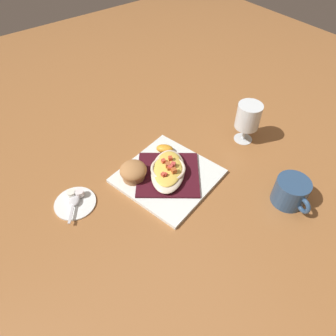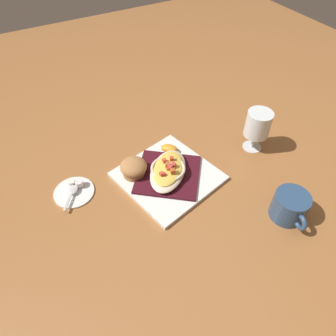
{
  "view_description": "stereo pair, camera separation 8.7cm",
  "coord_description": "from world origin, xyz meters",
  "px_view_note": "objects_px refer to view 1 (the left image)",
  "views": [
    {
      "loc": [
        -0.36,
        -0.47,
        0.68
      ],
      "look_at": [
        0.0,
        0.0,
        0.04
      ],
      "focal_mm": 32.27,
      "sensor_mm": 36.0,
      "label": 1
    },
    {
      "loc": [
        -0.29,
        -0.52,
        0.68
      ],
      "look_at": [
        0.0,
        0.0,
        0.04
      ],
      "focal_mm": 32.27,
      "sensor_mm": 36.0,
      "label": 2
    }
  ],
  "objects_px": {
    "gratin_dish": "(168,170)",
    "muffin": "(133,172)",
    "square_plate": "(168,176)",
    "coffee_mug": "(290,193)",
    "creamer_saucer": "(75,203)",
    "spoon": "(74,202)",
    "creamer_cup_0": "(80,193)",
    "orange_garnish": "(165,149)",
    "creamer_cup_1": "(71,193)",
    "stemmed_glass": "(248,118)"
  },
  "relations": [
    {
      "from": "creamer_cup_1",
      "to": "coffee_mug",
      "type": "bearing_deg",
      "value": -38.62
    },
    {
      "from": "creamer_cup_0",
      "to": "gratin_dish",
      "type": "bearing_deg",
      "value": -20.91
    },
    {
      "from": "coffee_mug",
      "to": "creamer_cup_0",
      "type": "xyz_separation_m",
      "value": [
        -0.45,
        0.36,
        -0.02
      ]
    },
    {
      "from": "square_plate",
      "to": "creamer_cup_0",
      "type": "bearing_deg",
      "value": 159.11
    },
    {
      "from": "muffin",
      "to": "coffee_mug",
      "type": "height_order",
      "value": "coffee_mug"
    },
    {
      "from": "creamer_saucer",
      "to": "creamer_cup_0",
      "type": "height_order",
      "value": "creamer_cup_0"
    },
    {
      "from": "square_plate",
      "to": "spoon",
      "type": "relative_size",
      "value": 3.02
    },
    {
      "from": "square_plate",
      "to": "orange_garnish",
      "type": "bearing_deg",
      "value": 57.76
    },
    {
      "from": "creamer_cup_0",
      "to": "creamer_cup_1",
      "type": "relative_size",
      "value": 1.0
    },
    {
      "from": "muffin",
      "to": "coffee_mug",
      "type": "bearing_deg",
      "value": -47.41
    },
    {
      "from": "coffee_mug",
      "to": "spoon",
      "type": "bearing_deg",
      "value": 143.97
    },
    {
      "from": "orange_garnish",
      "to": "creamer_saucer",
      "type": "height_order",
      "value": "orange_garnish"
    },
    {
      "from": "gratin_dish",
      "to": "muffin",
      "type": "xyz_separation_m",
      "value": [
        -0.09,
        0.05,
        0.0
      ]
    },
    {
      "from": "stemmed_glass",
      "to": "creamer_cup_0",
      "type": "relative_size",
      "value": 5.72
    },
    {
      "from": "square_plate",
      "to": "coffee_mug",
      "type": "relative_size",
      "value": 2.17
    },
    {
      "from": "creamer_saucer",
      "to": "creamer_cup_0",
      "type": "distance_m",
      "value": 0.03
    },
    {
      "from": "spoon",
      "to": "creamer_cup_0",
      "type": "xyz_separation_m",
      "value": [
        0.02,
        0.02,
        0.0
      ]
    },
    {
      "from": "creamer_saucer",
      "to": "creamer_cup_0",
      "type": "relative_size",
      "value": 4.76
    },
    {
      "from": "creamer_saucer",
      "to": "spoon",
      "type": "relative_size",
      "value": 1.35
    },
    {
      "from": "muffin",
      "to": "spoon",
      "type": "relative_size",
      "value": 0.92
    },
    {
      "from": "muffin",
      "to": "creamer_cup_1",
      "type": "height_order",
      "value": "muffin"
    },
    {
      "from": "muffin",
      "to": "creamer_cup_0",
      "type": "distance_m",
      "value": 0.16
    },
    {
      "from": "creamer_cup_0",
      "to": "spoon",
      "type": "bearing_deg",
      "value": -148.27
    },
    {
      "from": "stemmed_glass",
      "to": "creamer_cup_1",
      "type": "distance_m",
      "value": 0.58
    },
    {
      "from": "square_plate",
      "to": "creamer_saucer",
      "type": "xyz_separation_m",
      "value": [
        -0.26,
        0.08,
        -0.0
      ]
    },
    {
      "from": "creamer_cup_0",
      "to": "creamer_cup_1",
      "type": "xyz_separation_m",
      "value": [
        -0.02,
        0.01,
        0.0
      ]
    },
    {
      "from": "square_plate",
      "to": "creamer_saucer",
      "type": "bearing_deg",
      "value": 163.19
    },
    {
      "from": "coffee_mug",
      "to": "creamer_saucer",
      "type": "bearing_deg",
      "value": 143.58
    },
    {
      "from": "spoon",
      "to": "muffin",
      "type": "bearing_deg",
      "value": -7.55
    },
    {
      "from": "muffin",
      "to": "creamer_cup_0",
      "type": "height_order",
      "value": "muffin"
    },
    {
      "from": "gratin_dish",
      "to": "coffee_mug",
      "type": "height_order",
      "value": "coffee_mug"
    },
    {
      "from": "creamer_saucer",
      "to": "spoon",
      "type": "xyz_separation_m",
      "value": [
        -0.0,
        -0.0,
        0.01
      ]
    },
    {
      "from": "spoon",
      "to": "creamer_cup_0",
      "type": "height_order",
      "value": "creamer_cup_0"
    },
    {
      "from": "creamer_cup_1",
      "to": "creamer_saucer",
      "type": "bearing_deg",
      "value": -100.04
    },
    {
      "from": "creamer_saucer",
      "to": "muffin",
      "type": "bearing_deg",
      "value": -8.65
    },
    {
      "from": "spoon",
      "to": "creamer_cup_0",
      "type": "bearing_deg",
      "value": 31.73
    },
    {
      "from": "orange_garnish",
      "to": "square_plate",
      "type": "bearing_deg",
      "value": -122.24
    },
    {
      "from": "stemmed_glass",
      "to": "square_plate",
      "type": "bearing_deg",
      "value": 176.71
    },
    {
      "from": "orange_garnish",
      "to": "stemmed_glass",
      "type": "distance_m",
      "value": 0.28
    },
    {
      "from": "stemmed_glass",
      "to": "coffee_mug",
      "type": "bearing_deg",
      "value": -110.47
    },
    {
      "from": "orange_garnish",
      "to": "spoon",
      "type": "xyz_separation_m",
      "value": [
        -0.32,
        -0.01,
        -0.01
      ]
    },
    {
      "from": "stemmed_glass",
      "to": "spoon",
      "type": "distance_m",
      "value": 0.58
    },
    {
      "from": "orange_garnish",
      "to": "coffee_mug",
      "type": "distance_m",
      "value": 0.39
    },
    {
      "from": "gratin_dish",
      "to": "spoon",
      "type": "relative_size",
      "value": 2.27
    },
    {
      "from": "creamer_saucer",
      "to": "spoon",
      "type": "bearing_deg",
      "value": -125.83
    },
    {
      "from": "square_plate",
      "to": "creamer_cup_0",
      "type": "xyz_separation_m",
      "value": [
        -0.24,
        0.09,
        0.01
      ]
    },
    {
      "from": "square_plate",
      "to": "coffee_mug",
      "type": "distance_m",
      "value": 0.34
    },
    {
      "from": "square_plate",
      "to": "coffee_mug",
      "type": "xyz_separation_m",
      "value": [
        0.21,
        -0.27,
        0.03
      ]
    },
    {
      "from": "orange_garnish",
      "to": "creamer_saucer",
      "type": "xyz_separation_m",
      "value": [
        -0.32,
        -0.0,
        -0.02
      ]
    },
    {
      "from": "stemmed_glass",
      "to": "creamer_saucer",
      "type": "xyz_separation_m",
      "value": [
        -0.57,
        0.1,
        -0.08
      ]
    }
  ]
}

